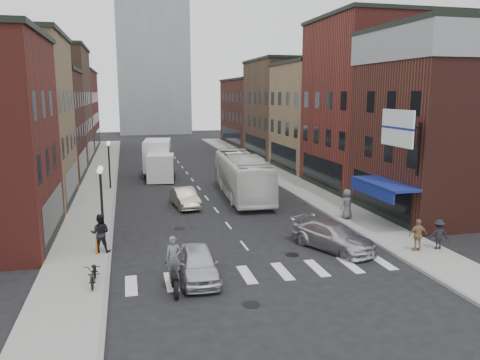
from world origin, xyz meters
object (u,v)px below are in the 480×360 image
object	(u,v)px
motorcycle_rider	(174,266)
ped_right_a	(438,234)
transit_bus	(242,176)
sedan_left_far	(185,198)
streetlamp_near	(101,188)
streetlamp_far	(109,156)
parked_bicycle	(94,273)
bike_rack	(97,245)
billboard_sign	(399,129)
ped_right_b	(418,235)
curb_car	(333,236)
sedan_left_near	(199,264)
box_truck	(158,160)
ped_right_c	(347,204)
ped_left_solo	(100,233)

from	to	relation	value
motorcycle_rider	ped_right_a	distance (m)	13.87
transit_bus	sedan_left_far	world-z (taller)	transit_bus
streetlamp_near	streetlamp_far	size ratio (longest dim) A/B	1.00
parked_bicycle	streetlamp_near	bearing A→B (deg)	90.30
bike_rack	streetlamp_near	bearing A→B (deg)	85.76
billboard_sign	streetlamp_far	bearing A→B (deg)	132.41
ped_right_b	curb_car	bearing A→B (deg)	-17.68
motorcycle_rider	streetlamp_far	bearing A→B (deg)	99.90
motorcycle_rider	parked_bicycle	world-z (taller)	motorcycle_rider
sedan_left_near	ped_right_b	world-z (taller)	ped_right_b
streetlamp_far	sedan_left_far	bearing A→B (deg)	-54.61
ped_right_b	parked_bicycle	bearing A→B (deg)	7.09
bike_rack	ped_right_a	xyz separation A→B (m)	(17.09, -3.58, 0.38)
streetlamp_near	bike_rack	size ratio (longest dim) A/B	5.14
streetlamp_far	ped_right_b	bearing A→B (deg)	-52.34
curb_car	streetlamp_near	bearing A→B (deg)	133.51
box_truck	sedan_left_far	distance (m)	12.73
bike_rack	sedan_left_near	bearing A→B (deg)	-43.26
streetlamp_far	sedan_left_near	world-z (taller)	streetlamp_far
sedan_left_near	ped_right_c	xyz separation A→B (m)	(10.72, 7.29, 0.40)
motorcycle_rider	sedan_left_near	world-z (taller)	motorcycle_rider
billboard_sign	parked_bicycle	xyz separation A→B (m)	(-16.09, -3.33, -5.50)
bike_rack	parked_bicycle	xyz separation A→B (m)	(0.10, -4.13, 0.09)
streetlamp_far	ped_right_a	distance (m)	26.47
ped_right_a	ped_right_b	size ratio (longest dim) A/B	0.93
streetlamp_far	ped_right_c	world-z (taller)	streetlamp_far
streetlamp_far	motorcycle_rider	bearing A→B (deg)	-81.90
curb_car	ped_right_b	distance (m)	4.24
streetlamp_far	curb_car	distance (m)	22.18
parked_bicycle	ped_right_a	xyz separation A→B (m)	(17.00, 0.54, 0.29)
transit_bus	sedan_left_far	bearing A→B (deg)	-149.12
curb_car	parked_bicycle	distance (m)	12.08
streetlamp_near	ped_right_c	size ratio (longest dim) A/B	2.16
billboard_sign	box_truck	bearing A→B (deg)	117.13
sedan_left_near	streetlamp_near	bearing A→B (deg)	124.31
parked_bicycle	streetlamp_far	bearing A→B (deg)	90.89
billboard_sign	box_truck	world-z (taller)	billboard_sign
transit_bus	ped_right_c	xyz separation A→B (m)	(4.78, -8.61, -0.57)
transit_bus	sedan_left_near	distance (m)	17.00
streetlamp_near	sedan_left_far	bearing A→B (deg)	50.07
bike_rack	ped_right_b	size ratio (longest dim) A/B	0.48
streetlamp_near	transit_bus	size ratio (longest dim) A/B	0.34
curb_car	ped_right_b	size ratio (longest dim) A/B	2.91
bike_rack	ped_left_solo	world-z (taller)	ped_left_solo
motorcycle_rider	transit_bus	size ratio (longest dim) A/B	0.20
box_truck	motorcycle_rider	distance (m)	27.13
bike_rack	parked_bicycle	size ratio (longest dim) A/B	0.43
transit_bus	curb_car	world-z (taller)	transit_bus
parked_bicycle	ped_right_c	xyz separation A→B (m)	(15.14, 7.16, 0.46)
streetlamp_far	ped_left_solo	world-z (taller)	streetlamp_far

